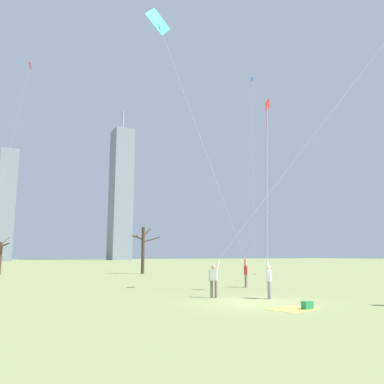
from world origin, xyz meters
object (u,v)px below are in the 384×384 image
at_px(bare_tree_center, 143,248).
at_px(kite_flyer_foreground_right_teal, 226,217).
at_px(distant_kite_high_overhead_blue, 252,105).
at_px(bare_tree_far_right_edge, 0,254).
at_px(kite_flyer_midfield_left_purple, 242,240).
at_px(picnic_spot, 301,307).
at_px(kite_flyer_midfield_center_red, 269,252).
at_px(distant_kite_low_near_trees_pink, 25,88).

bearing_deg(bare_tree_center, kite_flyer_foreground_right_teal, -96.89).
relative_size(kite_flyer_foreground_right_teal, distant_kite_high_overhead_blue, 0.58).
relative_size(distant_kite_high_overhead_blue, bare_tree_far_right_edge, 6.13).
xyz_separation_m(kite_flyer_midfield_left_purple, distant_kite_high_overhead_blue, (17.06, 22.13, 18.35)).
height_order(picnic_spot, bare_tree_center, bare_tree_center).
bearing_deg(kite_flyer_midfield_center_red, bare_tree_center, 83.76).
height_order(kite_flyer_midfield_left_purple, kite_flyer_foreground_right_teal, kite_flyer_midfield_left_purple).
distance_m(distant_kite_low_near_trees_pink, bare_tree_far_right_edge, 19.23).
relative_size(kite_flyer_foreground_right_teal, bare_tree_center, 2.74).
bearing_deg(bare_tree_far_right_edge, bare_tree_center, -17.04).
height_order(kite_flyer_midfield_left_purple, distant_kite_high_overhead_blue, distant_kite_high_overhead_blue).
distance_m(kite_flyer_foreground_right_teal, distant_kite_low_near_trees_pink, 21.71).
bearing_deg(distant_kite_low_near_trees_pink, kite_flyer_foreground_right_teal, -51.08).
relative_size(distant_kite_low_near_trees_pink, bare_tree_center, 3.49).
height_order(kite_flyer_midfield_left_purple, bare_tree_far_right_edge, kite_flyer_midfield_left_purple).
bearing_deg(kite_flyer_foreground_right_teal, distant_kite_low_near_trees_pink, 128.92).
distance_m(kite_flyer_midfield_center_red, picnic_spot, 4.80).
xyz_separation_m(kite_flyer_midfield_center_red, distant_kite_high_overhead_blue, (15.87, 22.78, 18.95)).
xyz_separation_m(picnic_spot, bare_tree_center, (4.55, 30.98, 2.83)).
bearing_deg(picnic_spot, kite_flyer_midfield_left_purple, 84.98).
height_order(kite_flyer_midfield_left_purple, bare_tree_center, kite_flyer_midfield_left_purple).
height_order(kite_flyer_foreground_right_teal, picnic_spot, kite_flyer_foreground_right_teal).
height_order(kite_flyer_midfield_center_red, distant_kite_low_near_trees_pink, distant_kite_low_near_trees_pink).
height_order(distant_kite_high_overhead_blue, bare_tree_far_right_edge, distant_kite_high_overhead_blue).
height_order(distant_kite_low_near_trees_pink, bare_tree_center, distant_kite_low_near_trees_pink).
distance_m(kite_flyer_midfield_left_purple, kite_flyer_foreground_right_teal, 4.33).
bearing_deg(distant_kite_high_overhead_blue, distant_kite_low_near_trees_pink, -171.11).
relative_size(kite_flyer_midfield_center_red, kite_flyer_midfield_left_purple, 0.69).
bearing_deg(kite_flyer_midfield_center_red, kite_flyer_midfield_left_purple, 151.13).
relative_size(kite_flyer_midfield_center_red, picnic_spot, 6.01).
height_order(kite_flyer_midfield_left_purple, distant_kite_low_near_trees_pink, distant_kite_low_near_trees_pink).
bearing_deg(distant_kite_low_near_trees_pink, kite_flyer_midfield_center_red, -58.91).
distance_m(distant_kite_high_overhead_blue, bare_tree_far_right_edge, 34.80).
xyz_separation_m(kite_flyer_midfield_left_purple, bare_tree_center, (4.14, 26.36, 0.04)).
bearing_deg(bare_tree_center, kite_flyer_midfield_center_red, -96.24).
height_order(kite_flyer_midfield_center_red, distant_kite_high_overhead_blue, distant_kite_high_overhead_blue).
xyz_separation_m(distant_kite_low_near_trees_pink, distant_kite_high_overhead_blue, (27.06, 4.23, 4.86)).
relative_size(distant_kite_high_overhead_blue, picnic_spot, 12.48).
xyz_separation_m(kite_flyer_midfield_left_purple, kite_flyer_foreground_right_teal, (1.41, 3.77, 1.59)).
bearing_deg(distant_kite_high_overhead_blue, bare_tree_center, 161.84).
bearing_deg(kite_flyer_foreground_right_teal, bare_tree_center, 83.11).
relative_size(distant_kite_low_near_trees_pink, bare_tree_far_right_edge, 4.51).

